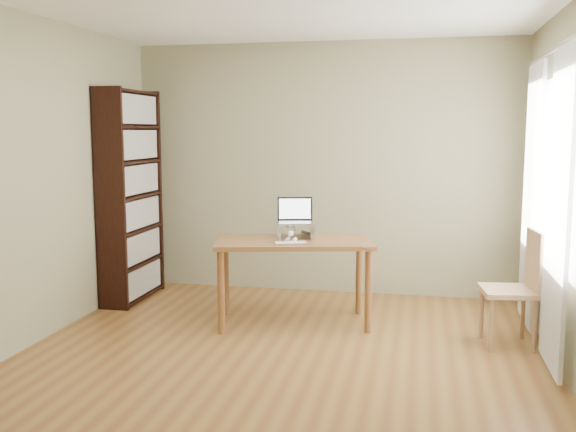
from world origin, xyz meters
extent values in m
cube|color=brown|center=(0.00, 0.00, -0.01)|extent=(4.00, 4.50, 0.02)
cube|color=gray|center=(0.00, 2.26, 1.30)|extent=(4.00, 0.02, 2.60)
cube|color=gray|center=(0.00, -2.26, 1.30)|extent=(4.00, 0.02, 2.60)
cube|color=gray|center=(-2.01, 0.00, 1.30)|extent=(0.02, 4.50, 2.60)
cube|color=white|center=(1.98, 0.80, 1.40)|extent=(0.01, 1.80, 1.40)
cube|color=black|center=(-1.84, 1.12, 1.05)|extent=(0.30, 0.04, 2.10)
cube|color=black|center=(-1.84, 1.98, 1.05)|extent=(0.30, 0.04, 2.10)
cube|color=black|center=(-1.98, 1.55, 1.05)|extent=(0.02, 0.90, 2.10)
cube|color=black|center=(-1.84, 1.55, 0.03)|extent=(0.30, 0.84, 0.02)
cube|color=black|center=(-1.81, 1.55, 0.20)|extent=(0.20, 0.78, 0.28)
cube|color=black|center=(-1.84, 1.55, 0.37)|extent=(0.30, 0.84, 0.03)
cube|color=black|center=(-1.81, 1.55, 0.54)|extent=(0.20, 0.78, 0.28)
cube|color=black|center=(-1.84, 1.55, 0.71)|extent=(0.30, 0.84, 0.02)
cube|color=black|center=(-1.81, 1.55, 0.88)|extent=(0.20, 0.78, 0.28)
cube|color=black|center=(-1.84, 1.55, 1.05)|extent=(0.30, 0.84, 0.02)
cube|color=black|center=(-1.81, 1.55, 1.22)|extent=(0.20, 0.78, 0.28)
cube|color=black|center=(-1.84, 1.55, 1.39)|extent=(0.30, 0.84, 0.02)
cube|color=black|center=(-1.81, 1.55, 1.56)|extent=(0.20, 0.78, 0.28)
cube|color=black|center=(-1.84, 1.55, 1.73)|extent=(0.30, 0.84, 0.02)
cube|color=black|center=(-1.81, 1.55, 1.90)|extent=(0.20, 0.78, 0.28)
cube|color=black|center=(-1.84, 1.55, 2.07)|extent=(0.30, 0.84, 0.03)
cube|color=white|center=(1.92, 0.25, 1.15)|extent=(0.03, 0.70, 2.20)
cube|color=white|center=(1.92, 1.35, 1.15)|extent=(0.03, 0.70, 2.20)
cylinder|color=silver|center=(1.92, 0.80, 2.28)|extent=(0.03, 1.90, 0.03)
cube|color=brown|center=(-0.07, 1.04, 0.73)|extent=(1.47, 0.97, 0.04)
cylinder|color=brown|center=(-0.69, 1.32, 0.35)|extent=(0.06, 0.06, 0.71)
cylinder|color=brown|center=(0.54, 1.32, 0.35)|extent=(0.06, 0.06, 0.71)
cylinder|color=brown|center=(-0.69, 0.76, 0.35)|extent=(0.06, 0.06, 0.71)
cylinder|color=brown|center=(0.54, 0.76, 0.35)|extent=(0.06, 0.06, 0.71)
cube|color=silver|center=(-0.22, 1.12, 0.81)|extent=(0.03, 0.25, 0.12)
cube|color=silver|center=(0.07, 1.12, 0.81)|extent=(0.03, 0.25, 0.12)
cube|color=silver|center=(-0.07, 1.12, 0.88)|extent=(0.32, 0.25, 0.01)
cube|color=silver|center=(-0.07, 1.12, 0.89)|extent=(0.35, 0.28, 0.02)
cube|color=black|center=(-0.07, 1.25, 1.00)|extent=(0.31, 0.12, 0.21)
cube|color=white|center=(-0.07, 1.24, 1.00)|extent=(0.28, 0.10, 0.18)
cube|color=silver|center=(-0.06, 0.82, 0.76)|extent=(0.30, 0.21, 0.02)
cube|color=white|center=(-0.06, 0.82, 0.77)|extent=(0.27, 0.18, 0.00)
cylinder|color=#53331C|center=(0.60, 0.76, 0.75)|extent=(0.10, 0.10, 0.01)
ellipsoid|color=#413B33|center=(-0.08, 1.15, 0.82)|extent=(0.18, 0.41, 0.14)
ellipsoid|color=#413B33|center=(-0.08, 1.26, 0.81)|extent=(0.16, 0.17, 0.13)
ellipsoid|color=#413B33|center=(-0.08, 0.96, 0.84)|extent=(0.11, 0.10, 0.10)
ellipsoid|color=white|center=(-0.08, 1.00, 0.80)|extent=(0.10, 0.10, 0.09)
sphere|color=white|center=(-0.08, 0.93, 0.83)|extent=(0.05, 0.05, 0.05)
cone|color=#413B33|center=(-0.11, 0.97, 0.89)|extent=(0.03, 0.04, 0.05)
cone|color=#413B33|center=(-0.06, 0.97, 0.89)|extent=(0.03, 0.04, 0.05)
cylinder|color=white|center=(-0.11, 0.95, 0.77)|extent=(0.03, 0.10, 0.03)
cylinder|color=white|center=(-0.05, 0.95, 0.77)|extent=(0.03, 0.10, 0.03)
cylinder|color=#413B33|center=(0.01, 1.28, 0.77)|extent=(0.14, 0.22, 0.03)
cube|color=tan|center=(1.70, 0.82, 0.44)|extent=(0.45, 0.45, 0.04)
cylinder|color=tan|center=(1.53, 0.66, 0.22)|extent=(0.04, 0.04, 0.44)
cylinder|color=tan|center=(1.87, 0.66, 0.22)|extent=(0.04, 0.04, 0.44)
cylinder|color=tan|center=(1.53, 0.99, 0.22)|extent=(0.04, 0.04, 0.44)
cylinder|color=tan|center=(1.87, 0.99, 0.22)|extent=(0.04, 0.04, 0.44)
cube|color=tan|center=(1.89, 0.82, 0.68)|extent=(0.07, 0.39, 0.49)
camera|label=1|loc=(1.00, -4.36, 1.70)|focal=40.00mm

